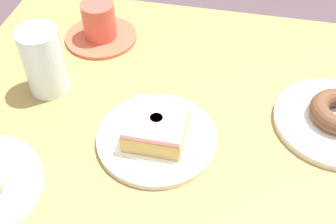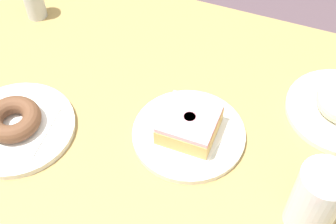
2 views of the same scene
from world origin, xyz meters
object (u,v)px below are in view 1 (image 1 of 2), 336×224
at_px(plate_chocolate_ring, 335,122).
at_px(donut_glazed_square, 157,126).
at_px(plate_glazed_square, 157,138).
at_px(water_glass, 44,61).
at_px(coffee_cup, 100,25).

relative_size(plate_chocolate_ring, donut_glazed_square, 2.20).
bearing_deg(plate_glazed_square, plate_chocolate_ring, 18.79).
bearing_deg(donut_glazed_square, water_glass, 159.20).
relative_size(donut_glazed_square, water_glass, 0.75).
distance_m(plate_glazed_square, water_glass, 0.25).
height_order(plate_chocolate_ring, donut_glazed_square, donut_glazed_square).
bearing_deg(plate_chocolate_ring, water_glass, -178.46).
relative_size(plate_glazed_square, water_glass, 1.57).
height_order(donut_glazed_square, coffee_cup, coffee_cup).
xyz_separation_m(plate_chocolate_ring, donut_glazed_square, (-0.30, -0.10, 0.03)).
bearing_deg(water_glass, coffee_cup, 75.13).
bearing_deg(coffee_cup, water_glass, -104.87).
relative_size(donut_glazed_square, coffee_cup, 0.63).
distance_m(plate_chocolate_ring, coffee_cup, 0.51).
height_order(water_glass, coffee_cup, water_glass).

